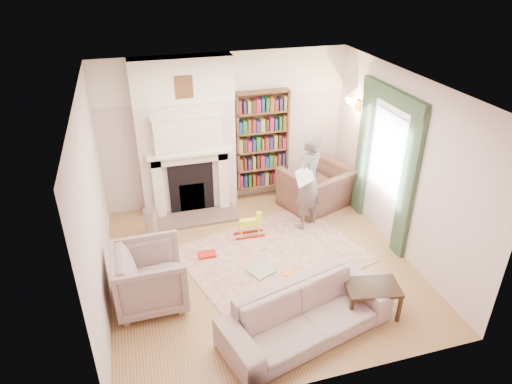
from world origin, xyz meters
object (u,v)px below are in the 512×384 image
object	(u,v)px
armchair_left	(150,277)
man_reading	(308,182)
armchair_reading	(317,187)
paraffin_heater	(152,224)
rocking_horse	(249,225)
sofa	(306,314)
bookcase	(262,140)
coffee_table	(371,299)

from	to	relation	value
armchair_left	man_reading	world-z (taller)	man_reading
armchair_reading	man_reading	size ratio (longest dim) A/B	0.69
paraffin_heater	rocking_horse	xyz separation A→B (m)	(1.57, -0.41, -0.05)
sofa	paraffin_heater	world-z (taller)	sofa
bookcase	armchair_left	xyz separation A→B (m)	(-2.32, -2.51, -0.74)
bookcase	paraffin_heater	bearing A→B (deg)	-157.49
bookcase	man_reading	bearing A→B (deg)	-71.01
bookcase	rocking_horse	bearing A→B (deg)	-114.89
armchair_reading	rocking_horse	xyz separation A→B (m)	(-1.49, -0.65, -0.17)
bookcase	rocking_horse	xyz separation A→B (m)	(-0.61, -1.32, -0.95)
sofa	man_reading	xyz separation A→B (m)	(0.95, 2.38, 0.55)
bookcase	armchair_left	world-z (taller)	bookcase
armchair_left	man_reading	bearing A→B (deg)	-66.42
bookcase	sofa	distance (m)	3.78
coffee_table	armchair_left	bearing A→B (deg)	170.89
sofa	rocking_horse	distance (m)	2.34
armchair_reading	rocking_horse	world-z (taller)	armchair_reading
armchair_reading	man_reading	distance (m)	0.89
armchair_reading	paraffin_heater	world-z (taller)	armchair_reading
sofa	coffee_table	distance (m)	0.99
armchair_reading	paraffin_heater	xyz separation A→B (m)	(-3.07, -0.24, -0.12)
sofa	paraffin_heater	xyz separation A→B (m)	(-1.67, 2.74, -0.04)
rocking_horse	armchair_left	bearing A→B (deg)	-143.56
armchair_reading	sofa	bearing A→B (deg)	43.33
man_reading	sofa	bearing A→B (deg)	35.94
armchair_left	sofa	xyz separation A→B (m)	(1.81, -1.14, -0.11)
armchair_reading	armchair_left	size ratio (longest dim) A/B	1.27
armchair_left	armchair_reading	bearing A→B (deg)	-60.82
coffee_table	paraffin_heater	xyz separation A→B (m)	(-2.64, 2.63, 0.05)
armchair_left	coffee_table	world-z (taller)	armchair_left
sofa	coffee_table	bearing A→B (deg)	-8.72
paraffin_heater	sofa	bearing A→B (deg)	-58.68
bookcase	sofa	world-z (taller)	bookcase
armchair_left	paraffin_heater	world-z (taller)	armchair_left
sofa	paraffin_heater	size ratio (longest dim) A/B	3.97
armchair_reading	paraffin_heater	size ratio (longest dim) A/B	2.18
bookcase	armchair_reading	distance (m)	1.36
coffee_table	rocking_horse	distance (m)	2.46
armchair_reading	coffee_table	bearing A→B (deg)	60.04
rocking_horse	bookcase	bearing A→B (deg)	66.64
armchair_left	rocking_horse	xyz separation A→B (m)	(1.71, 1.19, -0.21)
paraffin_heater	rocking_horse	world-z (taller)	paraffin_heater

